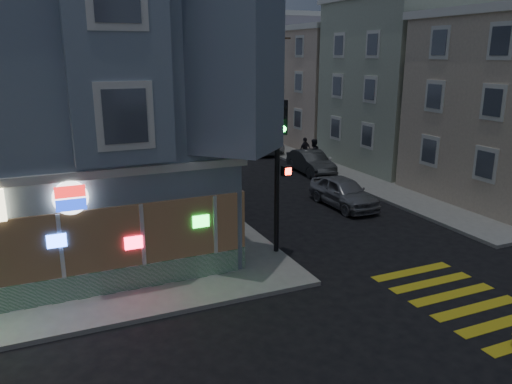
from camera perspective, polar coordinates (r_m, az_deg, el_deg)
ground at (r=14.16m, az=0.88°, el=-16.07°), size 120.00×120.00×0.00m
sidewalk_ne at (r=44.65m, az=15.74°, el=5.47°), size 24.00×42.00×0.15m
corner_building at (r=22.03m, az=-26.51°, el=9.75°), size 14.60×14.60×11.40m
row_house_b at (r=36.51m, az=19.02°, el=11.52°), size 12.00×8.60×10.50m
row_house_c at (r=43.62m, az=10.86°, el=11.60°), size 12.00×8.60×9.00m
row_house_d at (r=51.26m, az=5.10°, el=13.20°), size 12.00×8.60×10.50m
utility_pole at (r=38.98m, az=2.37°, el=11.64°), size 2.20×0.30×9.00m
street_tree_near at (r=44.58m, az=-0.84°, el=11.03°), size 3.00×3.00×5.30m
street_tree_far at (r=52.03m, az=-4.34°, el=11.63°), size 3.00×3.00×5.30m
pedestrian_a at (r=32.95m, az=6.58°, el=4.38°), size 1.10×0.96×1.93m
pedestrian_b at (r=34.71m, az=5.63°, el=4.81°), size 1.09×0.69×1.73m
parked_car_a at (r=25.29m, az=9.95°, el=-0.01°), size 1.80×4.41×1.50m
parked_car_b at (r=32.10m, az=6.30°, el=3.40°), size 1.84×4.56×1.47m
parked_car_c at (r=42.99m, az=-4.89°, el=6.46°), size 2.55×5.00×1.39m
parked_car_d at (r=38.96m, az=0.54°, el=5.65°), size 2.99×5.59×1.49m
traffic_signal at (r=17.98m, az=2.71°, el=4.66°), size 0.69×0.64×5.75m
fire_hydrant at (r=33.42m, az=8.47°, el=3.42°), size 0.40×0.23×0.69m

